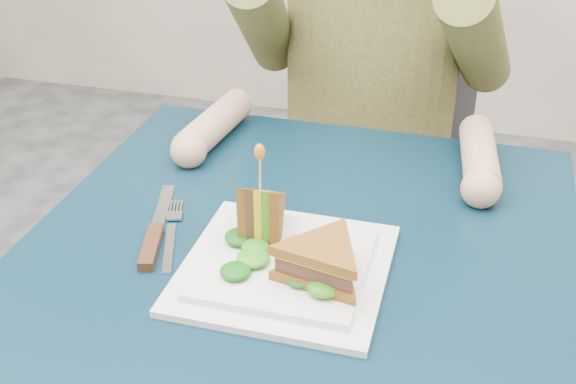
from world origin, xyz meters
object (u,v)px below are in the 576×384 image
(chair, at_px, (373,153))
(fork, at_px, (171,236))
(knife, at_px, (153,239))
(sandwich_flat, at_px, (323,261))
(plate, at_px, (285,266))
(sandwich_upright, at_px, (261,214))
(table, at_px, (301,285))
(diner, at_px, (374,2))

(chair, xyz_separation_m, fork, (-0.18, -0.69, 0.19))
(chair, xyz_separation_m, knife, (-0.19, -0.71, 0.20))
(sandwich_flat, bearing_deg, chair, 94.07)
(plate, height_order, sandwich_flat, sandwich_flat)
(sandwich_upright, xyz_separation_m, knife, (-0.15, -0.03, -0.05))
(chair, height_order, plate, chair)
(table, bearing_deg, knife, -162.19)
(knife, bearing_deg, plate, -4.71)
(table, distance_m, fork, 0.20)
(sandwich_flat, distance_m, sandwich_upright, 0.12)
(chair, bearing_deg, table, -90.00)
(sandwich_flat, bearing_deg, diner, 94.78)
(chair, distance_m, fork, 0.74)
(plate, xyz_separation_m, sandwich_upright, (-0.05, 0.04, 0.05))
(chair, distance_m, diner, 0.39)
(plate, xyz_separation_m, sandwich_flat, (0.06, -0.03, 0.04))
(chair, bearing_deg, sandwich_upright, -93.96)
(diner, height_order, knife, diner)
(table, relative_size, fork, 4.30)
(sandwich_upright, relative_size, fork, 0.70)
(chair, relative_size, knife, 4.27)
(table, distance_m, plate, 0.12)
(table, distance_m, sandwich_flat, 0.17)
(diner, xyz_separation_m, fork, (-0.18, -0.58, -0.18))
(diner, xyz_separation_m, plate, (-0.00, -0.62, -0.18))
(diner, xyz_separation_m, sandwich_upright, (-0.05, -0.57, -0.13))
(chair, bearing_deg, fork, -104.17)
(chair, relative_size, sandwich_flat, 5.91)
(sandwich_flat, distance_m, fork, 0.24)
(plate, bearing_deg, table, 88.94)
(table, xyz_separation_m, sandwich_flat, (0.05, -0.10, 0.12))
(diner, height_order, fork, diner)
(plate, relative_size, sandwich_flat, 1.65)
(fork, bearing_deg, sandwich_upright, 5.11)
(sandwich_flat, bearing_deg, knife, 170.61)
(table, height_order, knife, knife)
(table, bearing_deg, fork, -165.78)
(table, height_order, plate, plate)
(diner, bearing_deg, sandwich_upright, -94.73)
(sandwich_upright, distance_m, fork, 0.14)
(table, distance_m, knife, 0.22)
(diner, distance_m, fork, 0.63)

